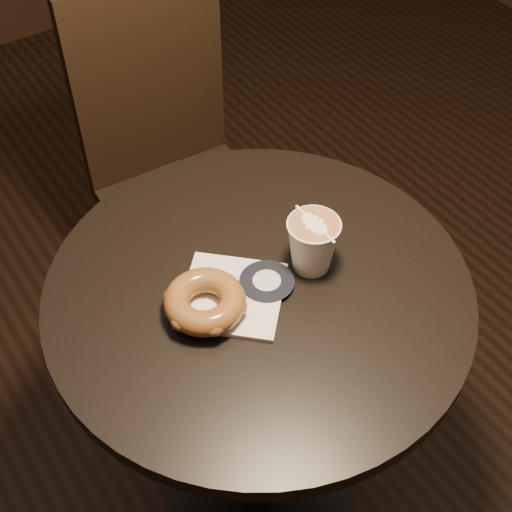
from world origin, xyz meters
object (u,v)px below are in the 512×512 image
at_px(chair, 170,154).
at_px(pastry_bag, 232,295).
at_px(cafe_table, 258,356).
at_px(doughnut, 205,301).
at_px(latte_cup, 312,245).

bearing_deg(chair, pastry_bag, -105.26).
height_order(cafe_table, doughnut, doughnut).
xyz_separation_m(cafe_table, doughnut, (-0.10, 0.00, 0.23)).
height_order(pastry_bag, doughnut, doughnut).
bearing_deg(doughnut, latte_cup, -3.47).
distance_m(cafe_table, pastry_bag, 0.21).
bearing_deg(doughnut, pastry_bag, 3.97).
relative_size(chair, pastry_bag, 5.96).
bearing_deg(cafe_table, pastry_bag, 174.93).
bearing_deg(doughnut, cafe_table, -0.37).
bearing_deg(latte_cup, doughnut, 176.53).
bearing_deg(cafe_table, doughnut, 179.63).
bearing_deg(latte_cup, cafe_table, 173.35).
bearing_deg(latte_cup, chair, 83.93).
xyz_separation_m(pastry_bag, latte_cup, (0.15, -0.02, 0.04)).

